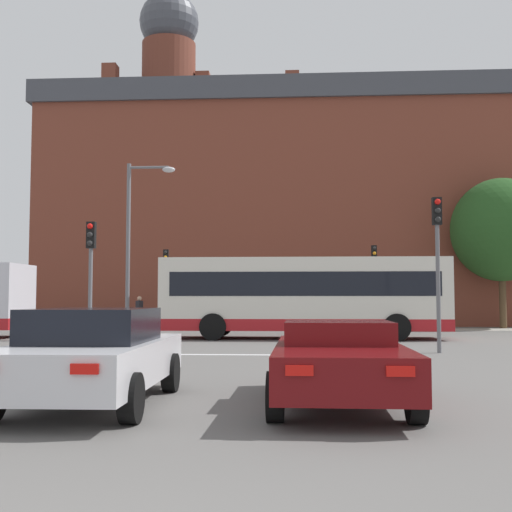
{
  "coord_description": "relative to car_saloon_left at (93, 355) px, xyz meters",
  "views": [
    {
      "loc": [
        1.12,
        -2.67,
        1.57
      ],
      "look_at": [
        -0.34,
        21.74,
        3.17
      ],
      "focal_mm": 45.0,
      "sensor_mm": 36.0,
      "label": 1
    }
  ],
  "objects": [
    {
      "name": "stop_line_strip",
      "position": [
        1.84,
        8.42,
        -0.73
      ],
      "size": [
        7.54,
        0.3,
        0.01
      ],
      "primitive_type": "cube",
      "color": "silver",
      "rests_on": "ground_plane"
    },
    {
      "name": "far_pavement",
      "position": [
        1.84,
        23.2,
        -0.72
      ],
      "size": [
        68.38,
        2.5,
        0.01
      ],
      "primitive_type": "cube",
      "color": "#A09B91",
      "rests_on": "ground_plane"
    },
    {
      "name": "brick_civic_building",
      "position": [
        3.06,
        31.47,
        6.67
      ],
      "size": [
        31.41,
        10.93,
        21.69
      ],
      "color": "brown",
      "rests_on": "ground_plane"
    },
    {
      "name": "car_saloon_left",
      "position": [
        0.0,
        0.0,
        0.0
      ],
      "size": [
        2.07,
        4.49,
        1.41
      ],
      "rotation": [
        0.0,
        0.0,
        0.01
      ],
      "color": "silver",
      "rests_on": "ground_plane"
    },
    {
      "name": "car_roadster_right",
      "position": [
        3.61,
        0.2,
        -0.09
      ],
      "size": [
        2.02,
        4.37,
        1.22
      ],
      "rotation": [
        0.0,
        0.0,
        -0.01
      ],
      "color": "#600C0F",
      "rests_on": "ground_plane"
    },
    {
      "name": "bus_crossing_lead",
      "position": [
        3.31,
        15.63,
        0.93
      ],
      "size": [
        10.91,
        2.75,
        3.09
      ],
      "rotation": [
        0.0,
        0.0,
        1.57
      ],
      "color": "silver",
      "rests_on": "ground_plane"
    },
    {
      "name": "traffic_light_near_right",
      "position": [
        7.09,
        9.36,
        2.26
      ],
      "size": [
        0.26,
        0.31,
        4.48
      ],
      "color": "slate",
      "rests_on": "ground_plane"
    },
    {
      "name": "traffic_light_far_left",
      "position": [
        -3.53,
        22.68,
        1.98
      ],
      "size": [
        0.26,
        0.31,
        4.02
      ],
      "color": "slate",
      "rests_on": "ground_plane"
    },
    {
      "name": "traffic_light_near_left",
      "position": [
        -3.15,
        9.54,
        1.88
      ],
      "size": [
        0.26,
        0.31,
        3.86
      ],
      "color": "slate",
      "rests_on": "ground_plane"
    },
    {
      "name": "traffic_light_far_right",
      "position": [
        6.88,
        22.36,
        2.07
      ],
      "size": [
        0.26,
        0.31,
        4.15
      ],
      "color": "slate",
      "rests_on": "ground_plane"
    },
    {
      "name": "street_lamp_junction",
      "position": [
        -3.16,
        15.1,
        3.44
      ],
      "size": [
        1.9,
        0.36,
        6.81
      ],
      "color": "slate",
      "rests_on": "ground_plane"
    },
    {
      "name": "pedestrian_waiting",
      "position": [
        -5.19,
        24.04,
        0.24
      ],
      "size": [
        0.33,
        0.45,
        1.66
      ],
      "rotation": [
        0.0,
        0.0,
        4.41
      ],
      "color": "#333851",
      "rests_on": "ground_plane"
    },
    {
      "name": "tree_by_building",
      "position": [
        13.74,
        24.63,
        4.39
      ],
      "size": [
        5.14,
        5.14,
        7.82
      ],
      "color": "#4C3823",
      "rests_on": "ground_plane"
    }
  ]
}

